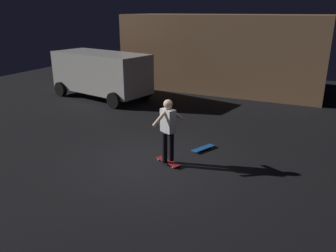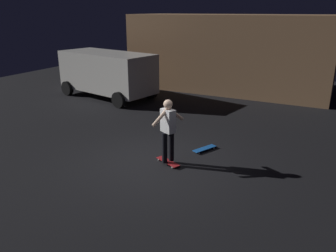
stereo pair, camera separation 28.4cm
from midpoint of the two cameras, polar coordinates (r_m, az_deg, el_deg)
name	(u,v)px [view 1 (the left image)]	position (r m, az deg, el deg)	size (l,w,h in m)	color
ground_plane	(151,163)	(9.04, -3.73, -6.19)	(28.00, 28.00, 0.00)	black
low_building	(223,53)	(17.45, 8.71, 12.12)	(9.71, 3.58, 3.63)	#AD7F56
parked_van	(101,72)	(15.83, -11.71, 8.86)	(4.89, 2.98, 2.03)	silver
skateboard_ridden	(168,162)	(8.94, -0.91, -6.04)	(0.79, 0.51, 0.07)	#AD1E23
skateboard_spare	(203,148)	(9.82, 5.15, -3.75)	(0.50, 0.79, 0.07)	#1959B2
skater	(168,126)	(8.57, -0.95, -0.09)	(0.50, 0.93, 1.67)	black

